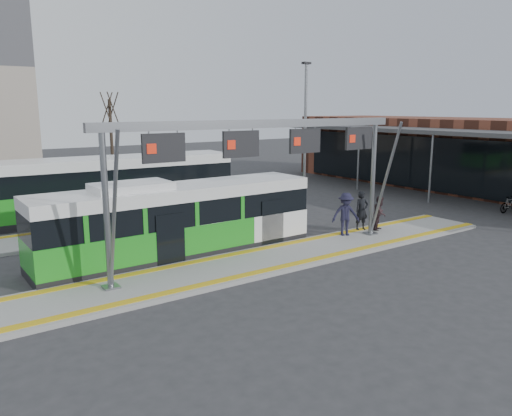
{
  "coord_description": "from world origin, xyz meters",
  "views": [
    {
      "loc": [
        -11.35,
        -14.7,
        5.8
      ],
      "look_at": [
        1.04,
        3.0,
        1.42
      ],
      "focal_mm": 35.0,
      "sensor_mm": 36.0,
      "label": 1
    }
  ],
  "objects_px": {
    "gantry": "(268,148)",
    "hero_bus": "(178,221)",
    "passenger_b": "(380,213)",
    "passenger_c": "(346,214)",
    "passenger_a": "(362,211)"
  },
  "relations": [
    {
      "from": "passenger_a",
      "to": "passenger_c",
      "type": "height_order",
      "value": "passenger_c"
    },
    {
      "from": "gantry",
      "to": "passenger_b",
      "type": "relative_size",
      "value": 8.13
    },
    {
      "from": "passenger_a",
      "to": "gantry",
      "type": "bearing_deg",
      "value": -158.94
    },
    {
      "from": "gantry",
      "to": "hero_bus",
      "type": "xyz_separation_m",
      "value": [
        -2.58,
        2.43,
        -2.88
      ]
    },
    {
      "from": "hero_bus",
      "to": "passenger_b",
      "type": "relative_size",
      "value": 7.06
    },
    {
      "from": "passenger_b",
      "to": "passenger_c",
      "type": "distance_m",
      "value": 2.06
    },
    {
      "from": "passenger_b",
      "to": "passenger_c",
      "type": "bearing_deg",
      "value": 148.83
    },
    {
      "from": "gantry",
      "to": "hero_bus",
      "type": "relative_size",
      "value": 1.15
    },
    {
      "from": "hero_bus",
      "to": "passenger_b",
      "type": "distance_m",
      "value": 9.59
    },
    {
      "from": "gantry",
      "to": "passenger_a",
      "type": "xyz_separation_m",
      "value": [
        6.08,
        0.85,
        -3.24
      ]
    },
    {
      "from": "passenger_b",
      "to": "passenger_a",
      "type": "bearing_deg",
      "value": 118.79
    },
    {
      "from": "hero_bus",
      "to": "passenger_a",
      "type": "bearing_deg",
      "value": -10.97
    },
    {
      "from": "passenger_a",
      "to": "passenger_b",
      "type": "relative_size",
      "value": 1.14
    },
    {
      "from": "passenger_a",
      "to": "hero_bus",
      "type": "bearing_deg",
      "value": -177.23
    },
    {
      "from": "passenger_a",
      "to": "passenger_b",
      "type": "height_order",
      "value": "passenger_a"
    }
  ]
}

